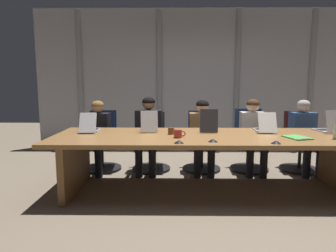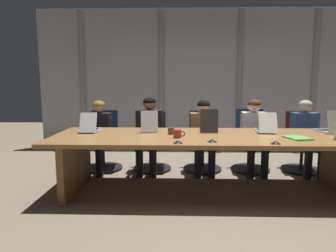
{
  "view_description": "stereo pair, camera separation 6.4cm",
  "coord_description": "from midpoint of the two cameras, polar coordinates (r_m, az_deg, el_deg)",
  "views": [
    {
      "loc": [
        -0.45,
        -3.77,
        1.39
      ],
      "look_at": [
        -0.51,
        0.11,
        0.83
      ],
      "focal_mm": 32.55,
      "sensor_mm": 36.0,
      "label": 1
    },
    {
      "loc": [
        -0.39,
        -3.77,
        1.39
      ],
      "look_at": [
        -0.51,
        0.11,
        0.83
      ],
      "focal_mm": 32.55,
      "sensor_mm": 36.0,
      "label": 2
    }
  ],
  "objects": [
    {
      "name": "spiral_notepad",
      "position": [
        3.91,
        22.62,
        -2.02
      ],
      "size": [
        0.3,
        0.36,
        0.03
      ],
      "rotation": [
        0.0,
        0.0,
        0.32
      ],
      "color": "#4CB74C",
      "rests_on": "conference_table"
    },
    {
      "name": "laptop_center",
      "position": [
        4.11,
        7.13,
        -0.23
      ],
      "size": [
        0.25,
        0.4,
        0.31
      ],
      "rotation": [
        0.0,
        0.0,
        1.51
      ],
      "color": "#2D2D33",
      "rests_on": "conference_table"
    },
    {
      "name": "conference_table",
      "position": [
        3.88,
        7.06,
        -3.77
      ],
      "size": [
        3.89,
        1.26,
        0.73
      ],
      "color": "olive",
      "rests_on": "ground_plane"
    },
    {
      "name": "laptop_left_end",
      "position": [
        4.24,
        -14.81,
        -0.3
      ],
      "size": [
        0.25,
        0.45,
        0.26
      ],
      "rotation": [
        0.0,
        0.0,
        1.65
      ],
      "color": "#BCBCC1",
      "rests_on": "conference_table"
    },
    {
      "name": "person_right_end",
      "position": [
        5.1,
        23.94,
        -1.07
      ],
      "size": [
        0.41,
        0.57,
        1.12
      ],
      "rotation": [
        0.0,
        0.0,
        -1.49
      ],
      "color": "#335184",
      "rests_on": "ground_plane"
    },
    {
      "name": "conference_mic_left_side",
      "position": [
        3.43,
        7.87,
        -2.67
      ],
      "size": [
        0.11,
        0.11,
        0.03
      ],
      "primitive_type": "cone",
      "color": "black",
      "rests_on": "conference_table"
    },
    {
      "name": "office_chair_center",
      "position": [
        4.92,
        5.94,
        -4.14
      ],
      "size": [
        0.6,
        0.6,
        0.93
      ],
      "rotation": [
        0.0,
        0.0,
        -1.61
      ],
      "color": "navy",
      "rests_on": "ground_plane"
    },
    {
      "name": "office_chair_right_mid",
      "position": [
        5.05,
        14.61,
        -3.95
      ],
      "size": [
        0.6,
        0.6,
        0.96
      ],
      "rotation": [
        0.0,
        0.0,
        -1.62
      ],
      "color": "navy",
      "rests_on": "ground_plane"
    },
    {
      "name": "conference_mic_middle",
      "position": [
        3.32,
        1.49,
        -2.96
      ],
      "size": [
        0.11,
        0.11,
        0.03
      ],
      "primitive_type": "cone",
      "color": "black",
      "rests_on": "conference_table"
    },
    {
      "name": "coffee_mug_far",
      "position": [
        3.64,
        1.42,
        -1.45
      ],
      "size": [
        0.14,
        0.1,
        0.1
      ],
      "color": "#B2332D",
      "rests_on": "conference_table"
    },
    {
      "name": "person_right_mid",
      "position": [
        4.84,
        15.31,
        -0.99
      ],
      "size": [
        0.38,
        0.55,
        1.13
      ],
      "rotation": [
        0.0,
        0.0,
        -1.6
      ],
      "color": "silver",
      "rests_on": "ground_plane"
    },
    {
      "name": "ground_plane",
      "position": [
        4.04,
        6.91,
        -12.02
      ],
      "size": [
        13.16,
        13.16,
        0.0
      ],
      "primitive_type": "plane",
      "color": "#7F705B"
    },
    {
      "name": "person_left_end",
      "position": [
        4.84,
        -13.57,
        -1.14
      ],
      "size": [
        0.38,
        0.56,
        1.11
      ],
      "rotation": [
        0.0,
        0.0,
        -1.62
      ],
      "color": "black",
      "rests_on": "ground_plane"
    },
    {
      "name": "curtain_backdrop",
      "position": [
        6.46,
        4.64,
        8.61
      ],
      "size": [
        6.58,
        0.17,
        2.88
      ],
      "color": "#B2B2B7",
      "rests_on": "ground_plane"
    },
    {
      "name": "person_center",
      "position": [
        4.71,
        6.11,
        -1.04
      ],
      "size": [
        0.4,
        0.55,
        1.12
      ],
      "rotation": [
        0.0,
        0.0,
        -1.56
      ],
      "color": "olive",
      "rests_on": "ground_plane"
    },
    {
      "name": "water_bottle_primary",
      "position": [
        4.04,
        28.59,
        -0.88
      ],
      "size": [
        0.06,
        0.06,
        0.21
      ],
      "color": "#ADD1B2",
      "rests_on": "conference_table"
    },
    {
      "name": "person_left_mid",
      "position": [
        4.71,
        -4.13,
        -0.72
      ],
      "size": [
        0.44,
        0.56,
        1.17
      ],
      "rotation": [
        0.0,
        0.0,
        -1.63
      ],
      "color": "black",
      "rests_on": "ground_plane"
    },
    {
      "name": "office_chair_left_end",
      "position": [
        5.03,
        -12.53,
        -4.0
      ],
      "size": [
        0.6,
        0.6,
        0.94
      ],
      "rotation": [
        0.0,
        0.0,
        -1.49
      ],
      "color": "navy",
      "rests_on": "ground_plane"
    },
    {
      "name": "coffee_mug_near",
      "position": [
        3.88,
        0.16,
        -0.94
      ],
      "size": [
        0.12,
        0.08,
        0.09
      ],
      "color": "brown",
      "rests_on": "conference_table"
    },
    {
      "name": "conference_mic_right_side",
      "position": [
        3.49,
        19.1,
        -2.86
      ],
      "size": [
        0.11,
        0.11,
        0.03
      ],
      "primitive_type": "cone",
      "color": "black",
      "rests_on": "conference_table"
    },
    {
      "name": "laptop_left_mid",
      "position": [
        4.13,
        -4.02,
        -0.2
      ],
      "size": [
        0.26,
        0.41,
        0.29
      ],
      "rotation": [
        0.0,
        0.0,
        1.68
      ],
      "color": "#BCBCC1",
      "rests_on": "conference_table"
    },
    {
      "name": "laptop_right_end",
      "position": [
        4.57,
        27.5,
        -0.28
      ],
      "size": [
        0.27,
        0.41,
        0.3
      ],
      "rotation": [
        0.0,
        0.0,
        1.68
      ],
      "color": "#BCBCC1",
      "rests_on": "conference_table"
    },
    {
      "name": "office_chair_left_mid",
      "position": [
        4.91,
        -3.5,
        -4.2
      ],
      "size": [
        0.6,
        0.6,
        0.91
      ],
      "rotation": [
        0.0,
        0.0,
        -1.52
      ],
      "color": "#2D2D38",
      "rests_on": "ground_plane"
    },
    {
      "name": "office_chair_right_end",
      "position": [
        5.29,
        23.05,
        -3.91
      ],
      "size": [
        0.6,
        0.6,
        0.93
      ],
      "rotation": [
        0.0,
        0.0,
        -1.7
      ],
      "color": "#511E19",
      "rests_on": "ground_plane"
    },
    {
      "name": "laptop_right_mid",
      "position": [
        4.29,
        17.21,
        -0.29
      ],
      "size": [
        0.26,
        0.46,
        0.27
      ],
      "rotation": [
        0.0,
        0.0,
        1.5
      ],
      "color": "beige",
      "rests_on": "conference_table"
    }
  ]
}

